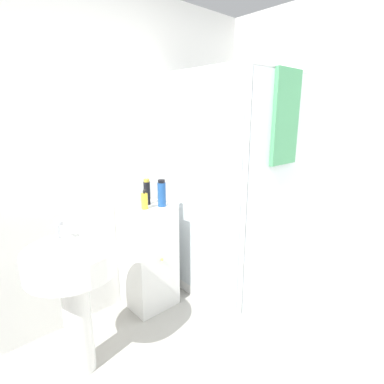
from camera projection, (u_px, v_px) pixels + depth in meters
The scene contains 7 objects.
wall_back at pixel (77, 163), 2.17m from camera, with size 6.40×0.06×2.50m, color white.
shower_enclosure at pixel (237, 236), 2.70m from camera, with size 0.90×0.93×1.93m.
vanity_cabinet at pixel (149, 257), 2.50m from camera, with size 0.38×0.38×0.87m.
sink at pixel (73, 280), 1.78m from camera, with size 0.53×0.53×0.97m.
soap_dispenser at pixel (144, 201), 2.32m from camera, with size 0.05×0.05×0.16m.
shampoo_bottle_tall_black at pixel (147, 192), 2.43m from camera, with size 0.05×0.05×0.21m.
shampoo_bottle_blue at pixel (162, 193), 2.38m from camera, with size 0.06×0.06×0.22m.
Camera 1 is at (-0.83, -0.45, 1.59)m, focal length 28.00 mm.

